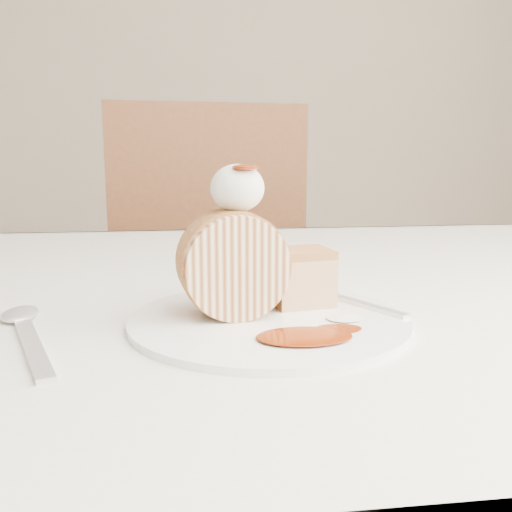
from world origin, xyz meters
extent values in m
cube|color=white|center=(0.00, 3.00, 1.40)|extent=(5.00, 0.10, 2.80)
cube|color=silver|center=(0.00, 0.20, 0.73)|extent=(1.40, 0.90, 0.04)
cube|color=silver|center=(0.00, 0.65, 0.61)|extent=(1.40, 0.01, 0.28)
cube|color=brown|center=(-0.04, 1.13, 0.49)|extent=(0.53, 0.53, 0.05)
cube|color=brown|center=(-0.01, 0.92, 0.76)|extent=(0.48, 0.10, 0.50)
cylinder|color=brown|center=(0.14, 1.36, 0.23)|extent=(0.04, 0.04, 0.47)
cylinder|color=brown|center=(-0.27, 1.31, 0.23)|extent=(0.04, 0.04, 0.47)
cylinder|color=brown|center=(0.19, 0.95, 0.23)|extent=(0.04, 0.04, 0.47)
cylinder|color=brown|center=(-0.22, 0.91, 0.23)|extent=(0.04, 0.04, 0.47)
cylinder|color=white|center=(0.00, 0.03, 0.75)|extent=(0.28, 0.28, 0.01)
cylinder|color=beige|center=(-0.03, 0.04, 0.80)|extent=(0.10, 0.06, 0.09)
cube|color=#C18049|center=(0.03, 0.07, 0.78)|extent=(0.06, 0.06, 0.05)
ellipsoid|color=white|center=(-0.03, 0.04, 0.87)|extent=(0.05, 0.05, 0.04)
ellipsoid|color=#702004|center=(-0.02, 0.03, 0.89)|extent=(0.02, 0.02, 0.01)
cube|color=silver|center=(0.09, 0.05, 0.76)|extent=(0.09, 0.14, 0.00)
cube|color=silver|center=(-0.19, -0.02, 0.75)|extent=(0.09, 0.18, 0.00)
camera|label=1|loc=(-0.08, -0.45, 0.90)|focal=40.00mm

